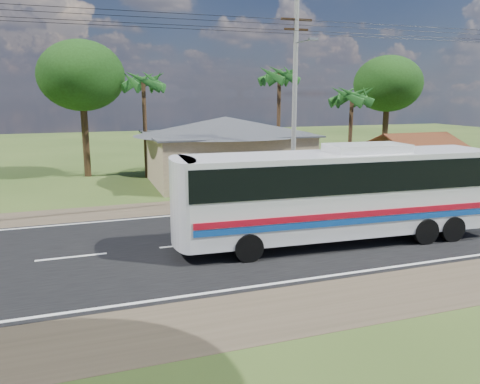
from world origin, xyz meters
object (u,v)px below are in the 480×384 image
object	(u,v)px
waiting_shed	(415,142)
person	(363,185)
motorcycle	(432,183)
coach_bus	(341,187)

from	to	relation	value
waiting_shed	person	distance (m)	7.56
motorcycle	person	xyz separation A→B (m)	(-5.56, -0.83, 0.39)
motorcycle	waiting_shed	bearing A→B (deg)	-17.37
motorcycle	person	distance (m)	5.63
coach_bus	person	size ratio (longest dim) A/B	7.49
waiting_shed	person	bearing A→B (deg)	-150.38
waiting_shed	person	world-z (taller)	waiting_shed
waiting_shed	coach_bus	bearing A→B (deg)	-139.41
motorcycle	person	world-z (taller)	person
waiting_shed	person	size ratio (longest dim) A/B	3.03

